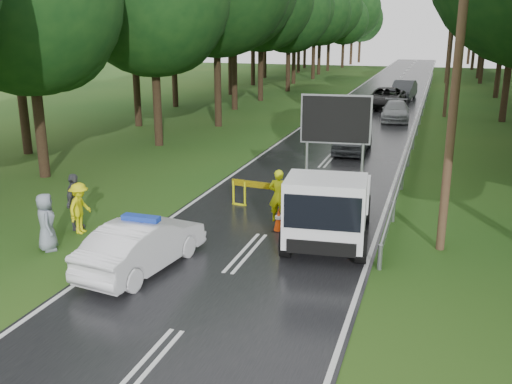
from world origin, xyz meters
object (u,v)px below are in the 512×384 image
at_px(work_truck, 329,205).
at_px(civilian, 299,217).
at_px(queue_car_third, 386,98).
at_px(queue_car_fourth, 404,90).
at_px(police_sedan, 143,245).
at_px(officer, 278,196).
at_px(queue_car_second, 396,111).
at_px(barrier, 262,189).
at_px(queue_car_first, 353,139).

height_order(work_truck, civilian, work_truck).
height_order(queue_car_third, queue_car_fourth, queue_car_fourth).
bearing_deg(queue_car_third, police_sedan, -92.57).
distance_m(work_truck, civilian, 1.18).
xyz_separation_m(officer, civilian, (1.20, -2.14, 0.10)).
bearing_deg(queue_car_second, police_sedan, -102.51).
height_order(barrier, queue_car_fourth, queue_car_fourth).
height_order(work_truck, barrier, work_truck).
height_order(officer, queue_car_fourth, officer).
height_order(police_sedan, queue_car_second, police_sedan).
bearing_deg(barrier, officer, -45.19).
bearing_deg(police_sedan, queue_car_second, -90.97).
bearing_deg(queue_car_third, barrier, -90.68).
relative_size(work_truck, queue_car_fourth, 1.09).
xyz_separation_m(work_truck, barrier, (-2.77, 2.33, -0.39)).
relative_size(officer, queue_car_third, 0.31).
bearing_deg(queue_car_third, civilian, -86.40).
xyz_separation_m(civilian, queue_car_third, (-0.53, 30.55, -0.20)).
distance_m(police_sedan, queue_car_first, 16.46).
xyz_separation_m(police_sedan, queue_car_fourth, (3.94, 39.15, 0.13)).
xyz_separation_m(civilian, queue_car_first, (-0.53, 13.59, -0.28)).
bearing_deg(police_sedan, queue_car_third, -87.26).
relative_size(queue_car_first, queue_car_third, 0.73).
xyz_separation_m(work_truck, queue_car_third, (-1.21, 29.60, -0.33)).
xyz_separation_m(work_truck, civilian, (-0.68, -0.96, -0.14)).
bearing_deg(officer, queue_car_fourth, -95.53).
distance_m(civilian, queue_car_fourth, 36.56).
relative_size(work_truck, queue_car_second, 1.21).
relative_size(civilian, queue_car_second, 0.44).
bearing_deg(officer, work_truck, 144.81).
height_order(barrier, queue_car_third, queue_car_third).
bearing_deg(queue_car_fourth, queue_car_first, -87.45).
bearing_deg(queue_car_fourth, police_sedan, -90.85).
bearing_deg(barrier, work_truck, -33.39).
distance_m(civilian, queue_car_second, 24.57).
relative_size(work_truck, queue_car_first, 1.31).
relative_size(officer, civilian, 0.90).
height_order(civilian, queue_car_third, civilian).
height_order(officer, queue_car_first, officer).
distance_m(work_truck, barrier, 3.65).
distance_m(queue_car_third, queue_car_fourth, 6.07).
bearing_deg(queue_car_first, police_sedan, -100.54).
distance_m(queue_car_first, queue_car_fourth, 22.99).
relative_size(officer, queue_car_fourth, 0.36).
bearing_deg(queue_car_third, queue_car_fourth, 83.69).
distance_m(work_truck, queue_car_second, 23.60).
xyz_separation_m(barrier, civilian, (2.10, -3.29, 0.25)).
relative_size(work_truck, civilian, 2.74).
relative_size(police_sedan, work_truck, 0.79).
xyz_separation_m(queue_car_second, queue_car_third, (-1.24, 6.00, 0.14)).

